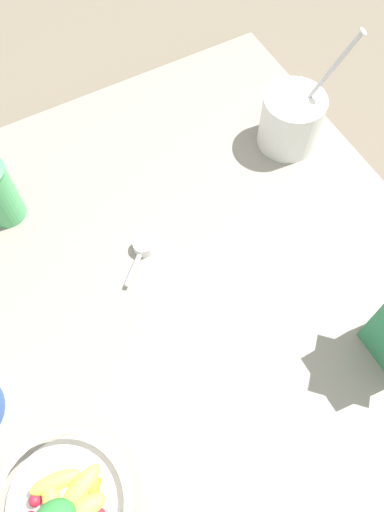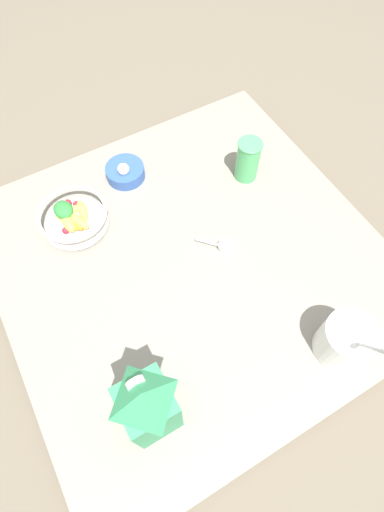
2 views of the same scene
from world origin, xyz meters
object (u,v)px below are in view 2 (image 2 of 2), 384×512
at_px(yogurt_tub, 346,340).
at_px(drinking_cup, 248,159).
at_px(fruit_bowl, 74,217).
at_px(milk_carton, 148,407).
at_px(garlic_bowl, 125,172).

bearing_deg(yogurt_tub, drinking_cup, -100.50).
bearing_deg(yogurt_tub, fruit_bowl, -57.31).
xyz_separation_m(milk_carton, yogurt_tub, (-0.44, 0.08, -0.07)).
relative_size(fruit_bowl, drinking_cup, 1.44).
bearing_deg(milk_carton, drinking_cup, -139.27).
distance_m(fruit_bowl, garlic_bowl, 0.21).
distance_m(yogurt_tub, drinking_cup, 0.56).
xyz_separation_m(yogurt_tub, drinking_cup, (-0.10, -0.55, 0.01)).
height_order(yogurt_tub, garlic_bowl, yogurt_tub).
height_order(milk_carton, yogurt_tub, milk_carton).
relative_size(milk_carton, garlic_bowl, 2.32).
xyz_separation_m(fruit_bowl, yogurt_tub, (-0.40, 0.63, 0.02)).
xyz_separation_m(fruit_bowl, drinking_cup, (-0.50, 0.08, 0.03)).
bearing_deg(fruit_bowl, drinking_cup, 170.86).
bearing_deg(garlic_bowl, drinking_cup, 151.26).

